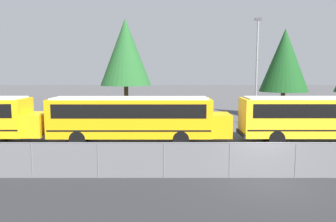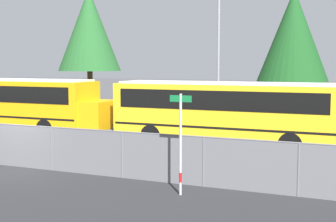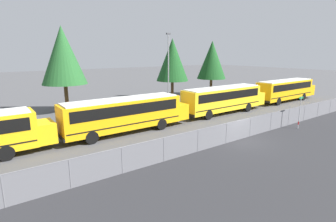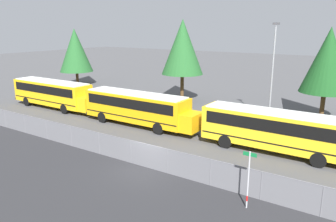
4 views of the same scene
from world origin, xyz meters
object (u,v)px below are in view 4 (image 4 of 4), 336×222
school_bus_0 (53,92)px  street_sign (248,179)px  tree_3 (183,47)px  school_bus_1 (138,106)px  tree_0 (328,60)px  light_pole (272,71)px  school_bus_2 (278,129)px  tree_2 (75,50)px

school_bus_0 → street_sign: (26.30, -8.61, -0.24)m
street_sign → tree_3: bearing=128.5°
school_bus_1 → tree_0: 19.01m
school_bus_1 → tree_3: (-2.01, 11.44, 4.86)m
light_pole → school_bus_2: bearing=-69.3°
light_pole → school_bus_0: bearing=-162.0°
light_pole → tree_3: (-12.16, 3.93, 1.60)m
school_bus_2 → school_bus_0: bearing=180.0°
light_pole → tree_3: tree_3 is taller
school_bus_2 → light_pole: bearing=110.7°
school_bus_0 → school_bus_2: bearing=-0.0°
light_pole → tree_2: bearing=171.3°
school_bus_2 → school_bus_1: bearing=-179.4°
school_bus_2 → tree_0: size_ratio=1.33×
school_bus_2 → street_sign: size_ratio=3.90×
school_bus_0 → tree_0: tree_0 is taller
tree_2 → light_pole: bearing=-8.7°
school_bus_0 → tree_3: tree_3 is taller
street_sign → tree_2: size_ratio=0.35×
school_bus_1 → tree_3: bearing=100.0°
school_bus_1 → tree_3: tree_3 is taller
light_pole → tree_0: size_ratio=1.04×
school_bus_2 → tree_2: (-35.30, 12.31, 3.66)m
school_bus_0 → light_pole: (22.64, 7.34, 3.26)m
school_bus_0 → school_bus_1: 12.49m
street_sign → tree_0: (0.37, 20.45, 4.32)m
light_pole → tree_0: (4.02, 4.49, 0.82)m
school_bus_1 → light_pole: bearing=36.5°
school_bus_0 → school_bus_1: same height
school_bus_0 → school_bus_1: bearing=-0.7°
light_pole → tree_2: size_ratio=1.07×
tree_0 → tree_3: size_ratio=0.91×
street_sign → light_pole: light_pole is taller
street_sign → tree_0: 20.90m
light_pole → tree_3: bearing=162.1°
school_bus_1 → tree_0: size_ratio=1.33×
school_bus_1 → school_bus_2: (12.93, 0.14, 0.00)m
tree_3 → tree_0: bearing=2.0°
tree_2 → tree_3: (20.36, -1.02, 1.20)m
street_sign → light_pole: size_ratio=0.33×
school_bus_2 → tree_2: 37.57m
light_pole → tree_3: size_ratio=0.94×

